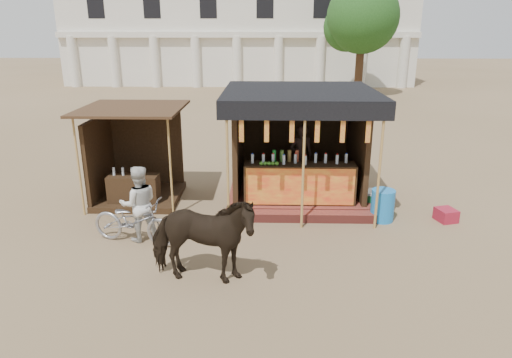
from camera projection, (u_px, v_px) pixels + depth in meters
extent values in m
plane|color=#846B4C|center=(254.00, 261.00, 8.59)|extent=(120.00, 120.00, 0.00)
cube|color=maroon|center=(296.00, 192.00, 11.85)|extent=(3.40, 2.80, 0.22)
cube|color=maroon|center=(300.00, 216.00, 10.38)|extent=(3.40, 0.35, 0.20)
cube|color=#352213|center=(299.00, 183.00, 10.76)|extent=(2.60, 0.55, 0.95)
cube|color=red|center=(300.00, 187.00, 10.49)|extent=(2.50, 0.02, 0.88)
cube|color=#352213|center=(295.00, 131.00, 12.61)|extent=(3.00, 0.12, 2.50)
cube|color=#352213|center=(238.00, 141.00, 11.46)|extent=(0.12, 2.50, 2.50)
cube|color=#352213|center=(358.00, 142.00, 11.38)|extent=(0.12, 2.50, 2.50)
cube|color=black|center=(300.00, 91.00, 10.83)|extent=(3.60, 3.60, 0.06)
cube|color=black|center=(305.00, 112.00, 9.19)|extent=(3.60, 0.06, 0.36)
cylinder|color=tan|center=(228.00, 167.00, 9.64)|extent=(0.06, 0.06, 2.75)
cylinder|color=tan|center=(303.00, 168.00, 9.60)|extent=(0.06, 0.06, 2.75)
cylinder|color=tan|center=(380.00, 168.00, 9.56)|extent=(0.06, 0.06, 2.75)
cube|color=red|center=(241.00, 129.00, 9.37)|extent=(0.10, 0.02, 0.55)
cube|color=red|center=(267.00, 129.00, 9.36)|extent=(0.10, 0.02, 0.55)
cube|color=red|center=(292.00, 129.00, 9.35)|extent=(0.10, 0.02, 0.55)
cube|color=red|center=(317.00, 129.00, 9.33)|extent=(0.10, 0.02, 0.55)
cube|color=red|center=(343.00, 130.00, 9.32)|extent=(0.10, 0.02, 0.55)
cube|color=red|center=(368.00, 130.00, 9.31)|extent=(0.10, 0.02, 0.55)
imported|color=black|center=(301.00, 157.00, 11.64)|extent=(0.66, 0.48, 1.66)
cube|color=#352213|center=(141.00, 196.00, 11.67)|extent=(2.00, 2.00, 0.15)
cube|color=#352213|center=(147.00, 150.00, 12.26)|extent=(1.90, 0.10, 2.10)
cube|color=#352213|center=(100.00, 159.00, 11.39)|extent=(0.10, 1.90, 2.10)
cube|color=#472D19|center=(132.00, 108.00, 10.86)|extent=(2.40, 2.40, 0.06)
cylinder|color=tan|center=(79.00, 167.00, 10.35)|extent=(0.05, 0.05, 2.35)
cylinder|color=tan|center=(171.00, 168.00, 10.30)|extent=(0.05, 0.05, 2.35)
cube|color=#352213|center=(134.00, 191.00, 11.09)|extent=(1.20, 0.50, 0.80)
imported|color=black|center=(202.00, 240.00, 7.65)|extent=(1.98, 1.07, 1.60)
imported|color=#9C9EA5|center=(134.00, 221.00, 9.18)|extent=(1.91, 1.07, 0.95)
imported|color=silver|center=(139.00, 204.00, 9.22)|extent=(0.93, 0.82, 1.58)
cylinder|color=blue|center=(383.00, 205.00, 10.30)|extent=(0.65, 0.65, 0.73)
cube|color=maroon|center=(446.00, 215.00, 10.34)|extent=(0.49, 0.53, 0.29)
cube|color=#166730|center=(380.00, 202.00, 10.92)|extent=(0.74, 0.64, 0.40)
cube|color=white|center=(381.00, 193.00, 10.85)|extent=(0.76, 0.67, 0.06)
cube|color=silver|center=(240.00, 30.00, 35.83)|extent=(26.00, 7.00, 8.00)
cube|color=silver|center=(237.00, 35.00, 32.51)|extent=(26.00, 0.50, 0.40)
cylinder|color=silver|center=(74.00, 62.00, 33.40)|extent=(0.70, 0.70, 3.60)
cylinder|color=silver|center=(114.00, 62.00, 33.33)|extent=(0.70, 0.70, 3.60)
cylinder|color=silver|center=(155.00, 62.00, 33.25)|extent=(0.70, 0.70, 3.60)
cylinder|color=silver|center=(196.00, 62.00, 33.18)|extent=(0.70, 0.70, 3.60)
cylinder|color=silver|center=(237.00, 62.00, 33.11)|extent=(0.70, 0.70, 3.60)
cylinder|color=silver|center=(278.00, 62.00, 33.04)|extent=(0.70, 0.70, 3.60)
cylinder|color=silver|center=(320.00, 62.00, 32.97)|extent=(0.70, 0.70, 3.60)
cylinder|color=silver|center=(362.00, 62.00, 32.89)|extent=(0.70, 0.70, 3.60)
cylinder|color=silver|center=(403.00, 62.00, 32.82)|extent=(0.70, 0.70, 3.60)
cylinder|color=#382314|center=(359.00, 64.00, 28.68)|extent=(0.50, 0.50, 4.00)
sphere|color=#275A1E|center=(363.00, 17.00, 27.80)|extent=(4.40, 4.40, 4.40)
sphere|color=#275A1E|center=(347.00, 27.00, 28.57)|extent=(2.99, 2.99, 2.99)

